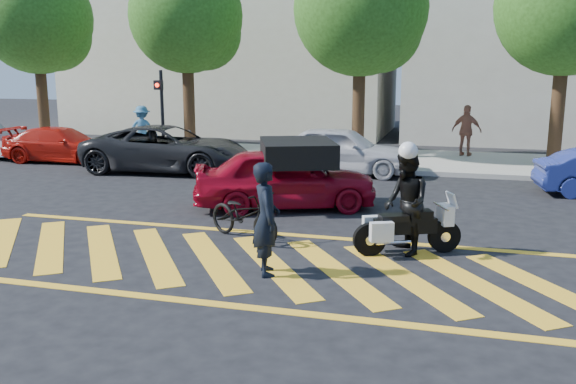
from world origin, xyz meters
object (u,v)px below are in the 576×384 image
(parked_mid_left, at_px, (168,149))
(police_motorcycle, at_px, (406,228))
(bicycle, at_px, (244,215))
(parked_left, at_px, (62,145))
(officer_bike, at_px, (266,219))
(officer_moto, at_px, (406,203))
(parked_mid_right, at_px, (341,150))
(red_convertible, at_px, (285,178))

(parked_mid_left, bearing_deg, police_motorcycle, -133.86)
(bicycle, bearing_deg, parked_left, 79.53)
(officer_bike, relative_size, parked_left, 0.44)
(officer_moto, height_order, parked_left, officer_moto)
(bicycle, xyz_separation_m, police_motorcycle, (3.12, -0.12, -0.01))
(bicycle, distance_m, parked_mid_right, 7.84)
(police_motorcycle, relative_size, parked_mid_left, 0.35)
(officer_moto, relative_size, red_convertible, 0.44)
(officer_bike, relative_size, parked_mid_left, 0.35)
(police_motorcycle, xyz_separation_m, parked_mid_right, (-2.70, 7.95, 0.27))
(parked_mid_right, bearing_deg, parked_mid_left, 100.86)
(officer_bike, distance_m, red_convertible, 4.72)
(officer_bike, bearing_deg, bicycle, 5.51)
(officer_moto, relative_size, parked_left, 0.45)
(officer_bike, distance_m, parked_mid_left, 10.48)
(officer_moto, bearing_deg, parked_left, -145.84)
(police_motorcycle, xyz_separation_m, parked_left, (-12.66, 7.73, 0.13))
(officer_bike, distance_m, bicycle, 2.15)
(police_motorcycle, xyz_separation_m, parked_mid_left, (-8.12, 6.86, 0.26))
(police_motorcycle, xyz_separation_m, red_convertible, (-3.08, 2.90, 0.25))
(officer_bike, bearing_deg, red_convertible, -11.84)
(parked_mid_right, bearing_deg, officer_bike, -176.89)
(officer_bike, distance_m, parked_mid_right, 9.68)
(red_convertible, height_order, parked_left, red_convertible)
(officer_bike, xyz_separation_m, parked_left, (-10.58, 9.44, -0.31))
(officer_bike, height_order, parked_mid_right, officer_bike)
(bicycle, distance_m, police_motorcycle, 3.13)
(officer_bike, distance_m, officer_moto, 2.69)
(officer_bike, xyz_separation_m, parked_mid_left, (-6.04, 8.57, -0.18))
(police_motorcycle, height_order, parked_left, parked_left)
(police_motorcycle, bearing_deg, parked_mid_left, 115.37)
(parked_left, relative_size, parked_mid_right, 0.95)
(bicycle, height_order, red_convertible, red_convertible)
(police_motorcycle, relative_size, officer_moto, 1.00)
(red_convertible, height_order, parked_mid_left, parked_mid_left)
(police_motorcycle, bearing_deg, red_convertible, 112.31)
(red_convertible, relative_size, parked_mid_right, 0.97)
(police_motorcycle, height_order, parked_mid_left, parked_mid_left)
(police_motorcycle, distance_m, parked_left, 14.84)
(bicycle, height_order, parked_mid_left, parked_mid_left)
(red_convertible, bearing_deg, parked_left, 41.84)
(officer_moto, height_order, parked_mid_right, officer_moto)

